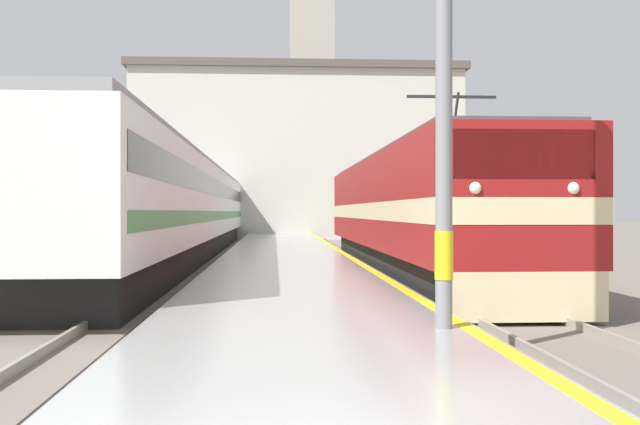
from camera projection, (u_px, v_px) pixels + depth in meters
ground_plane at (283, 252)px, 34.08m from camera, size 200.00×200.00×0.00m
platform at (285, 254)px, 29.09m from camera, size 4.25×140.00×0.43m
rail_track_near at (376, 258)px, 29.31m from camera, size 2.83×140.00×0.16m
rail_track_far at (179, 259)px, 28.84m from camera, size 2.83×140.00×0.16m
locomotive_train at (412, 214)px, 21.71m from camera, size 2.92×19.82×4.48m
passenger_train at (196, 208)px, 34.95m from camera, size 2.92×48.78×3.79m
catenary_mast at (452, 32)px, 9.21m from camera, size 2.20×0.23×7.22m
clock_tower at (312, 44)px, 60.02m from camera, size 4.29×4.29×29.15m
station_building at (296, 154)px, 53.64m from camera, size 22.87×9.68×11.88m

